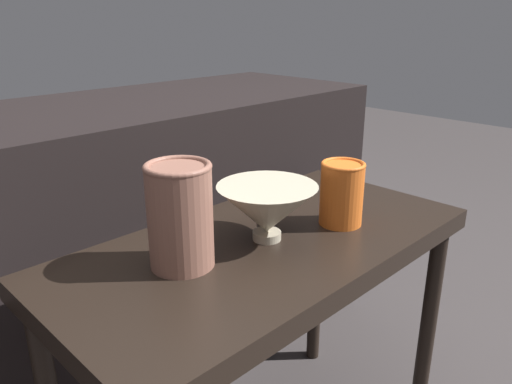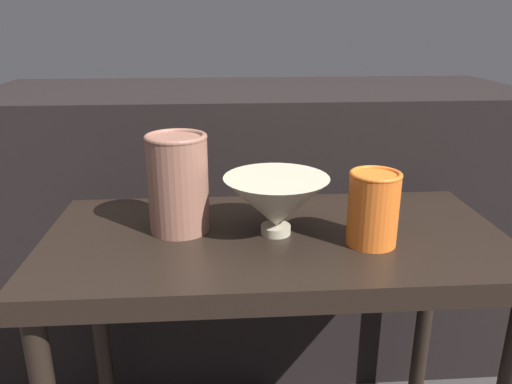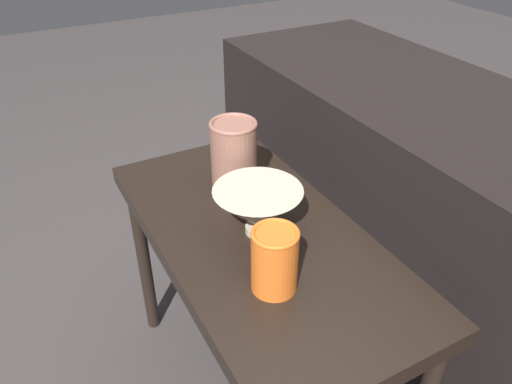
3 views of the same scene
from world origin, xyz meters
name	(u,v)px [view 3 (image 3 of 3)]	position (x,y,z in m)	size (l,w,h in m)	color
table	(258,256)	(0.00, 0.00, 0.49)	(0.82, 0.40, 0.56)	black
couch_backdrop	(421,231)	(0.00, 0.50, 0.37)	(1.39, 0.50, 0.75)	black
bowl	(259,208)	(0.00, 0.00, 0.62)	(0.18, 0.18, 0.10)	#B2A88E
vase_textured_left	(234,156)	(-0.17, 0.03, 0.65)	(0.11, 0.11, 0.18)	brown
vase_colorful_right	(275,259)	(0.16, -0.05, 0.62)	(0.09, 0.09, 0.13)	orange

